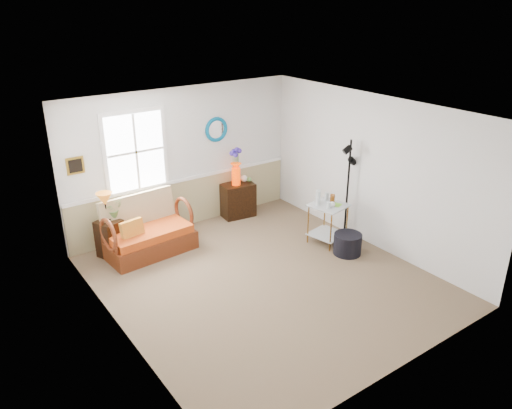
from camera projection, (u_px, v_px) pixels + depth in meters
floor at (265, 280)px, 7.67m from camera, size 4.50×5.00×0.01m
ceiling at (266, 112)px, 6.66m from camera, size 4.50×5.00×0.01m
walls at (265, 202)px, 7.17m from camera, size 4.51×5.01×2.60m
wainscot at (186, 203)px, 9.36m from camera, size 4.46×0.02×0.90m
chair_rail at (185, 179)px, 9.17m from camera, size 4.46×0.04×0.06m
window at (136, 152)px, 8.42m from camera, size 1.14×0.06×1.44m
picture at (75, 166)px, 7.90m from camera, size 0.28×0.03×0.28m
mirror at (216, 129)px, 9.23m from camera, size 0.47×0.07×0.47m
loveseat at (148, 226)px, 8.33m from camera, size 1.51×0.93×0.95m
throw_pillow at (133, 232)px, 8.08m from camera, size 0.40×0.16×0.39m
lamp_stand at (110, 238)px, 8.27m from camera, size 0.47×0.47×0.64m
table_lamp at (106, 207)px, 8.07m from camera, size 0.35×0.35×0.48m
potted_plant at (113, 211)px, 8.22m from camera, size 0.36×0.39×0.26m
cabinet at (238, 200)px, 9.78m from camera, size 0.67×0.48×0.67m
flower_vase at (236, 167)px, 9.48m from camera, size 0.23×0.23×0.72m
side_table at (328, 224)px, 8.71m from camera, size 0.66×0.66×0.72m
tabletop_items at (327, 197)px, 8.55m from camera, size 0.56×0.56×0.26m
floor_lamp at (348, 189)px, 8.75m from camera, size 0.32×0.32×1.80m
ottoman at (347, 244)px, 8.39m from camera, size 0.58×0.58×0.36m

